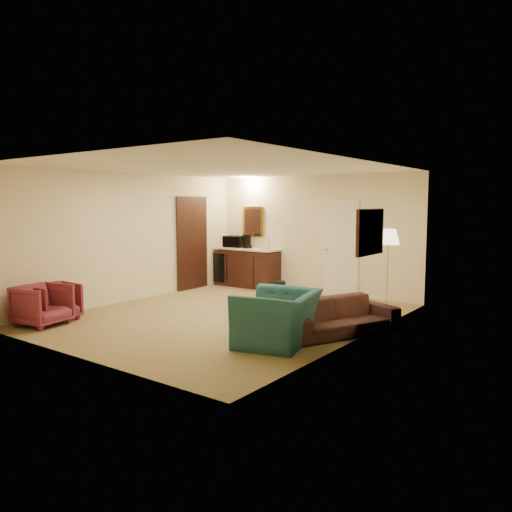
# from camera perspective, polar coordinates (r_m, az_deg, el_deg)

# --- Properties ---
(ground) EXTENTS (6.00, 6.00, 0.00)m
(ground) POSITION_cam_1_polar(r_m,az_deg,el_deg) (8.90, -3.24, -6.84)
(ground) COLOR #95834C
(ground) RESTS_ON ground
(room_walls) EXTENTS (5.02, 6.01, 2.61)m
(room_walls) POSITION_cam_1_polar(r_m,az_deg,el_deg) (9.35, -0.75, 4.40)
(room_walls) COLOR beige
(room_walls) RESTS_ON ground
(wetbar_cabinet) EXTENTS (1.64, 0.58, 0.92)m
(wetbar_cabinet) POSITION_cam_1_polar(r_m,az_deg,el_deg) (11.93, -1.04, -1.30)
(wetbar_cabinet) COLOR #381712
(wetbar_cabinet) RESTS_ON ground
(sofa) EXTENTS (1.28, 1.93, 0.73)m
(sofa) POSITION_cam_1_polar(r_m,az_deg,el_deg) (7.69, 9.42, -6.17)
(sofa) COLOR black
(sofa) RESTS_ON ground
(teal_armchair) EXTENTS (1.02, 1.31, 1.02)m
(teal_armchair) POSITION_cam_1_polar(r_m,az_deg,el_deg) (7.03, 2.49, -6.07)
(teal_armchair) COLOR #1F4E4F
(teal_armchair) RESTS_ON ground
(rose_chair_near) EXTENTS (0.67, 0.71, 0.70)m
(rose_chair_near) POSITION_cam_1_polar(r_m,az_deg,el_deg) (9.15, -22.01, -4.69)
(rose_chair_near) COLOR maroon
(rose_chair_near) RESTS_ON ground
(rose_chair_far) EXTENTS (0.79, 0.83, 0.74)m
(rose_chair_far) POSITION_cam_1_polar(r_m,az_deg,el_deg) (8.84, -23.23, -4.95)
(rose_chair_far) COLOR maroon
(rose_chair_far) RESTS_ON ground
(coffee_table) EXTENTS (0.93, 0.71, 0.49)m
(coffee_table) POSITION_cam_1_polar(r_m,az_deg,el_deg) (7.53, 1.07, -7.32)
(coffee_table) COLOR black
(coffee_table) RESTS_ON ground
(floor_lamp) EXTENTS (0.54, 0.54, 1.53)m
(floor_lamp) POSITION_cam_1_polar(r_m,az_deg,el_deg) (9.45, 14.80, -1.58)
(floor_lamp) COLOR gold
(floor_lamp) RESTS_ON ground
(waste_bin) EXTENTS (0.34, 0.34, 0.33)m
(waste_bin) POSITION_cam_1_polar(r_m,az_deg,el_deg) (10.70, 2.69, -3.76)
(waste_bin) COLOR black
(waste_bin) RESTS_ON ground
(microwave) EXTENTS (0.53, 0.34, 0.34)m
(microwave) POSITION_cam_1_polar(r_m,az_deg,el_deg) (12.13, -2.47, 1.81)
(microwave) COLOR black
(microwave) RESTS_ON wetbar_cabinet
(coffee_maker) EXTENTS (0.20, 0.20, 0.33)m
(coffee_maker) POSITION_cam_1_polar(r_m,az_deg,el_deg) (11.86, -1.00, 1.68)
(coffee_maker) COLOR black
(coffee_maker) RESTS_ON wetbar_cabinet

